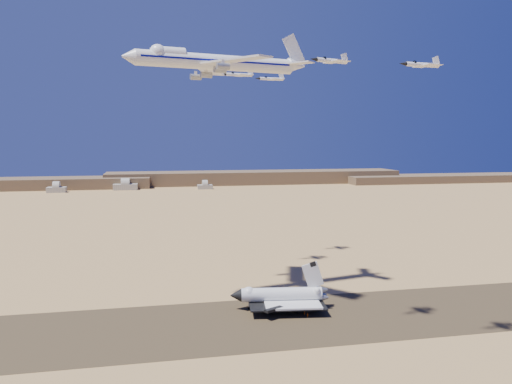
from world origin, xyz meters
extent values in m
plane|color=tan|center=(0.00, 0.00, 0.00)|extent=(1200.00, 1200.00, 0.00)
cube|color=#473A23|center=(0.00, 0.00, 0.03)|extent=(600.00, 50.00, 0.06)
cube|color=brown|center=(120.00, 540.00, 9.00)|extent=(420.00, 60.00, 18.00)
cube|color=brown|center=(400.00, 510.00, 5.50)|extent=(300.00, 60.00, 11.00)
cube|color=#AAA797|center=(-140.00, 470.00, 3.25)|extent=(22.00, 14.00, 6.50)
cube|color=#AAA797|center=(-60.00, 485.00, 3.75)|extent=(30.00, 15.00, 7.50)
cube|color=#AAA797|center=(40.00, 475.00, 2.75)|extent=(19.00, 12.50, 5.50)
cylinder|color=silver|center=(22.62, 11.99, 5.61)|extent=(30.34, 9.06, 5.23)
cone|color=black|center=(5.75, 14.20, 5.61)|extent=(4.81, 5.48, 4.97)
sphere|color=silver|center=(10.57, 13.57, 6.36)|extent=(4.86, 4.86, 4.86)
cube|color=silver|center=(26.32, 11.51, 3.46)|extent=(23.29, 24.91, 0.84)
cube|color=black|center=(24.47, 11.75, 3.04)|extent=(30.71, 25.87, 0.47)
cube|color=silver|center=(34.67, 10.42, 12.90)|extent=(8.68, 1.77, 10.77)
cylinder|color=gray|center=(10.57, 13.57, 1.50)|extent=(0.34, 0.34, 2.99)
cylinder|color=black|center=(10.57, 13.57, 0.51)|extent=(1.07, 0.55, 1.03)
cylinder|color=gray|center=(27.57, 6.63, 1.50)|extent=(0.34, 0.34, 2.99)
cylinder|color=black|center=(27.57, 6.63, 0.51)|extent=(1.07, 0.55, 1.03)
cylinder|color=gray|center=(28.78, 15.90, 1.50)|extent=(0.34, 0.34, 2.99)
cylinder|color=black|center=(28.78, 15.90, 0.51)|extent=(1.07, 0.55, 1.03)
cylinder|color=white|center=(1.64, 31.89, 93.99)|extent=(63.43, 19.10, 5.98)
cone|color=white|center=(-31.74, 24.78, 93.99)|extent=(5.82, 6.83, 5.98)
sphere|color=white|center=(-21.23, 27.02, 96.14)|extent=(6.17, 6.17, 6.17)
cube|color=white|center=(6.58, 17.65, 92.86)|extent=(24.49, 26.89, 0.65)
cube|color=white|center=(0.35, 46.91, 92.86)|extent=(15.81, 29.28, 0.65)
cube|color=white|center=(35.83, 32.96, 94.92)|extent=(10.71, 11.08, 0.47)
cube|color=white|center=(33.29, 44.85, 94.92)|extent=(8.07, 11.37, 0.47)
cube|color=white|center=(34.56, 38.91, 101.00)|extent=(10.56, 2.86, 13.37)
cylinder|color=gray|center=(1.56, 23.27, 90.06)|extent=(5.08, 3.35, 2.43)
cylinder|color=gray|center=(1.49, 14.65, 90.06)|extent=(5.08, 3.35, 2.43)
cylinder|color=gray|center=(-1.95, 39.73, 90.06)|extent=(5.08, 3.35, 2.43)
cylinder|color=gray|center=(-5.53, 47.57, 90.06)|extent=(5.08, 3.35, 2.43)
imported|color=#D9580C|center=(29.30, 3.21, 0.87)|extent=(0.58, 0.69, 1.62)
imported|color=#D9580C|center=(29.84, 0.90, 0.87)|extent=(0.49, 0.81, 1.61)
imported|color=#D9580C|center=(30.04, 5.47, 0.97)|extent=(1.05, 1.19, 1.82)
cylinder|color=white|center=(32.89, -11.70, 88.99)|extent=(11.56, 4.68, 1.36)
cone|color=black|center=(26.19, -13.72, 88.99)|extent=(2.79, 1.94, 1.26)
sphere|color=black|center=(30.10, -12.54, 89.47)|extent=(1.36, 1.36, 1.36)
cube|color=white|center=(33.82, -11.41, 88.79)|extent=(5.51, 8.43, 0.24)
cube|color=white|center=(37.54, -10.29, 88.99)|extent=(3.46, 5.27, 0.19)
cube|color=white|center=(37.73, -10.23, 90.35)|extent=(2.88, 1.08, 3.29)
cylinder|color=white|center=(53.56, -30.95, 85.59)|extent=(11.09, 2.70, 1.29)
cone|color=black|center=(47.01, -31.80, 85.59)|extent=(2.52, 1.49, 1.19)
sphere|color=black|center=(50.83, -31.30, 86.05)|extent=(1.29, 1.29, 1.29)
cube|color=white|center=(54.47, -30.83, 85.41)|extent=(4.14, 7.70, 0.23)
cube|color=white|center=(58.11, -30.35, 85.59)|extent=(2.60, 4.81, 0.18)
cube|color=white|center=(58.30, -30.33, 86.88)|extent=(2.78, 0.59, 3.11)
cylinder|color=white|center=(17.77, 76.35, 95.13)|extent=(13.28, 3.37, 1.54)
cone|color=black|center=(9.93, 75.25, 95.13)|extent=(3.03, 1.81, 1.43)
sphere|color=black|center=(14.50, 75.89, 95.68)|extent=(1.54, 1.54, 1.54)
cube|color=white|center=(18.86, 76.50, 94.91)|extent=(5.04, 9.25, 0.27)
cube|color=white|center=(23.21, 77.12, 95.13)|extent=(3.16, 5.78, 0.22)
cube|color=white|center=(23.43, 77.15, 96.67)|extent=(3.33, 0.74, 3.72)
cylinder|color=white|center=(38.81, 97.01, 96.05)|extent=(13.18, 2.88, 1.53)
cone|color=black|center=(31.00, 96.20, 96.05)|extent=(2.97, 1.70, 1.42)
sphere|color=black|center=(35.55, 96.67, 96.60)|extent=(1.53, 1.53, 1.53)
cube|color=white|center=(39.89, 97.12, 95.83)|extent=(4.70, 9.08, 0.27)
cube|color=white|center=(44.23, 97.58, 96.05)|extent=(2.95, 5.67, 0.22)
cube|color=white|center=(44.45, 97.60, 97.58)|extent=(3.31, 0.61, 3.69)
camera|label=1|loc=(-23.24, -165.95, 64.12)|focal=35.00mm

